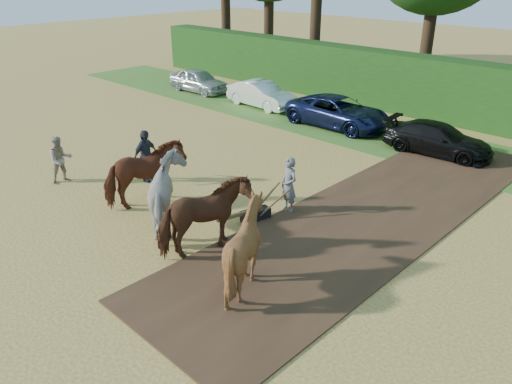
{
  "coord_description": "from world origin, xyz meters",
  "views": [
    {
      "loc": [
        8.58,
        -5.81,
        7.27
      ],
      "look_at": [
        -0.28,
        3.36,
        1.4
      ],
      "focal_mm": 35.0,
      "sensor_mm": 36.0,
      "label": 1
    }
  ],
  "objects_px": {
    "spectator_near": "(61,160)",
    "plough_team": "(190,206)",
    "spectator_far": "(146,156)",
    "parked_cars": "(341,114)"
  },
  "relations": [
    {
      "from": "parked_cars",
      "to": "plough_team",
      "type": "bearing_deg",
      "value": -74.81
    },
    {
      "from": "spectator_near",
      "to": "plough_team",
      "type": "bearing_deg",
      "value": -73.99
    },
    {
      "from": "plough_team",
      "to": "parked_cars",
      "type": "bearing_deg",
      "value": 105.19
    },
    {
      "from": "spectator_far",
      "to": "plough_team",
      "type": "relative_size",
      "value": 0.26
    },
    {
      "from": "spectator_far",
      "to": "parked_cars",
      "type": "distance_m",
      "value": 10.31
    },
    {
      "from": "spectator_far",
      "to": "plough_team",
      "type": "height_order",
      "value": "plough_team"
    },
    {
      "from": "parked_cars",
      "to": "spectator_near",
      "type": "bearing_deg",
      "value": -105.35
    },
    {
      "from": "spectator_near",
      "to": "spectator_far",
      "type": "relative_size",
      "value": 0.9
    },
    {
      "from": "spectator_near",
      "to": "parked_cars",
      "type": "xyz_separation_m",
      "value": [
        3.41,
        12.42,
        -0.17
      ]
    },
    {
      "from": "spectator_far",
      "to": "parked_cars",
      "type": "relative_size",
      "value": 0.07
    }
  ]
}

